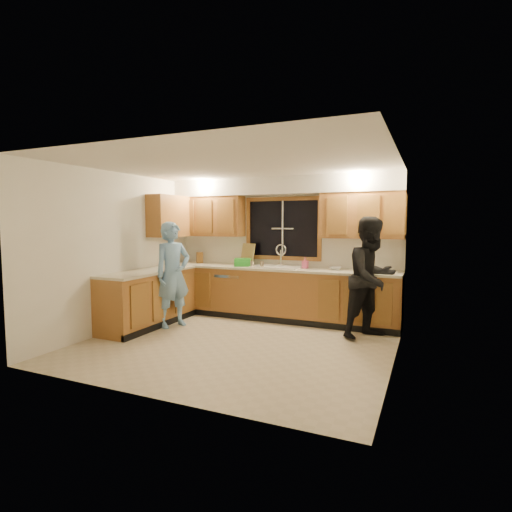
{
  "coord_description": "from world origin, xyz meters",
  "views": [
    {
      "loc": [
        2.46,
        -4.94,
        1.71
      ],
      "look_at": [
        0.01,
        0.65,
        1.2
      ],
      "focal_mm": 28.0,
      "sensor_mm": 36.0,
      "label": 1
    }
  ],
  "objects_px": {
    "dishwasher": "(234,293)",
    "woman": "(372,278)",
    "soap_bottle": "(305,263)",
    "sink": "(277,271)",
    "stove": "(125,305)",
    "dish_crate": "(243,262)",
    "knife_block": "(200,258)",
    "bowl": "(335,268)",
    "man": "(173,274)"
  },
  "relations": [
    {
      "from": "dishwasher",
      "to": "woman",
      "type": "xyz_separation_m",
      "value": [
        2.54,
        -0.5,
        0.49
      ]
    },
    {
      "from": "soap_bottle",
      "to": "sink",
      "type": "bearing_deg",
      "value": -173.12
    },
    {
      "from": "woman",
      "to": "stove",
      "type": "bearing_deg",
      "value": 147.91
    },
    {
      "from": "sink",
      "to": "dishwasher",
      "type": "relative_size",
      "value": 1.05
    },
    {
      "from": "dish_crate",
      "to": "sink",
      "type": "bearing_deg",
      "value": 1.6
    },
    {
      "from": "woman",
      "to": "knife_block",
      "type": "relative_size",
      "value": 8.59
    },
    {
      "from": "dish_crate",
      "to": "soap_bottle",
      "type": "height_order",
      "value": "soap_bottle"
    },
    {
      "from": "soap_bottle",
      "to": "bowl",
      "type": "height_order",
      "value": "soap_bottle"
    },
    {
      "from": "dishwasher",
      "to": "knife_block",
      "type": "height_order",
      "value": "knife_block"
    },
    {
      "from": "sink",
      "to": "bowl",
      "type": "xyz_separation_m",
      "value": [
        1.02,
        0.05,
        0.08
      ]
    },
    {
      "from": "man",
      "to": "bowl",
      "type": "distance_m",
      "value": 2.7
    },
    {
      "from": "man",
      "to": "woman",
      "type": "bearing_deg",
      "value": -54.39
    },
    {
      "from": "soap_bottle",
      "to": "bowl",
      "type": "xyz_separation_m",
      "value": [
        0.53,
        -0.01,
        -0.07
      ]
    },
    {
      "from": "dishwasher",
      "to": "bowl",
      "type": "xyz_separation_m",
      "value": [
        1.87,
        0.07,
        0.54
      ]
    },
    {
      "from": "bowl",
      "to": "dishwasher",
      "type": "bearing_deg",
      "value": -177.99
    },
    {
      "from": "stove",
      "to": "bowl",
      "type": "bearing_deg",
      "value": 33.6
    },
    {
      "from": "woman",
      "to": "man",
      "type": "bearing_deg",
      "value": 138.98
    },
    {
      "from": "man",
      "to": "dishwasher",
      "type": "bearing_deg",
      "value": -1.44
    },
    {
      "from": "stove",
      "to": "woman",
      "type": "xyz_separation_m",
      "value": [
        3.49,
        1.31,
        0.45
      ]
    },
    {
      "from": "soap_bottle",
      "to": "knife_block",
      "type": "bearing_deg",
      "value": 177.89
    },
    {
      "from": "sink",
      "to": "stove",
      "type": "xyz_separation_m",
      "value": [
        -1.8,
        -1.82,
        -0.41
      ]
    },
    {
      "from": "sink",
      "to": "stove",
      "type": "bearing_deg",
      "value": -134.61
    },
    {
      "from": "sink",
      "to": "knife_block",
      "type": "height_order",
      "value": "sink"
    },
    {
      "from": "dishwasher",
      "to": "sink",
      "type": "bearing_deg",
      "value": 0.99
    },
    {
      "from": "dishwasher",
      "to": "dish_crate",
      "type": "height_order",
      "value": "dish_crate"
    },
    {
      "from": "dishwasher",
      "to": "dish_crate",
      "type": "relative_size",
      "value": 2.78
    },
    {
      "from": "woman",
      "to": "soap_bottle",
      "type": "bearing_deg",
      "value": 101.5
    },
    {
      "from": "dishwasher",
      "to": "knife_block",
      "type": "bearing_deg",
      "value": 169.39
    },
    {
      "from": "sink",
      "to": "dishwasher",
      "type": "xyz_separation_m",
      "value": [
        -0.85,
        -0.01,
        -0.45
      ]
    },
    {
      "from": "knife_block",
      "to": "soap_bottle",
      "type": "bearing_deg",
      "value": -46.34
    },
    {
      "from": "dish_crate",
      "to": "stove",
      "type": "bearing_deg",
      "value": -122.22
    },
    {
      "from": "man",
      "to": "soap_bottle",
      "type": "height_order",
      "value": "man"
    },
    {
      "from": "dish_crate",
      "to": "soap_bottle",
      "type": "xyz_separation_m",
      "value": [
        1.16,
        0.08,
        0.03
      ]
    },
    {
      "from": "bowl",
      "to": "sink",
      "type": "bearing_deg",
      "value": -177.14
    },
    {
      "from": "soap_bottle",
      "to": "dishwasher",
      "type": "bearing_deg",
      "value": -176.84
    },
    {
      "from": "stove",
      "to": "soap_bottle",
      "type": "height_order",
      "value": "soap_bottle"
    },
    {
      "from": "man",
      "to": "bowl",
      "type": "xyz_separation_m",
      "value": [
        2.41,
        1.2,
        0.08
      ]
    },
    {
      "from": "dishwasher",
      "to": "soap_bottle",
      "type": "xyz_separation_m",
      "value": [
        1.34,
        0.07,
        0.61
      ]
    },
    {
      "from": "knife_block",
      "to": "sink",
      "type": "bearing_deg",
      "value": -49.0
    },
    {
      "from": "dishwasher",
      "to": "woman",
      "type": "height_order",
      "value": "woman"
    },
    {
      "from": "soap_bottle",
      "to": "stove",
      "type": "bearing_deg",
      "value": -140.61
    },
    {
      "from": "man",
      "to": "woman",
      "type": "distance_m",
      "value": 3.14
    },
    {
      "from": "dishwasher",
      "to": "stove",
      "type": "bearing_deg",
      "value": -117.69
    },
    {
      "from": "dishwasher",
      "to": "stove",
      "type": "xyz_separation_m",
      "value": [
        -0.95,
        -1.81,
        0.04
      ]
    },
    {
      "from": "stove",
      "to": "soap_bottle",
      "type": "xyz_separation_m",
      "value": [
        2.29,
        1.88,
        0.57
      ]
    },
    {
      "from": "man",
      "to": "sink",
      "type": "bearing_deg",
      "value": -26.39
    },
    {
      "from": "sink",
      "to": "woman",
      "type": "relative_size",
      "value": 0.48
    },
    {
      "from": "stove",
      "to": "soap_bottle",
      "type": "relative_size",
      "value": 4.57
    },
    {
      "from": "knife_block",
      "to": "dish_crate",
      "type": "bearing_deg",
      "value": -53.11
    },
    {
      "from": "stove",
      "to": "man",
      "type": "relative_size",
      "value": 0.52
    }
  ]
}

